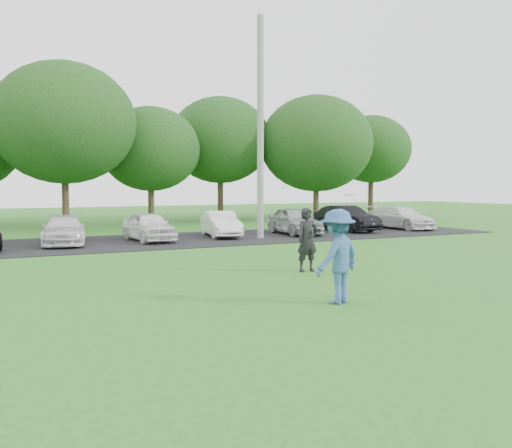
{
  "coord_description": "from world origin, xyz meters",
  "views": [
    {
      "loc": [
        -6.55,
        -9.45,
        2.31
      ],
      "look_at": [
        0.0,
        3.5,
        1.3
      ],
      "focal_mm": 40.0,
      "sensor_mm": 36.0,
      "label": 1
    }
  ],
  "objects": [
    {
      "name": "parking_lot",
      "position": [
        0.0,
        13.0,
        0.01
      ],
      "size": [
        32.0,
        6.5,
        0.03
      ],
      "primitive_type": "cube",
      "color": "black",
      "rests_on": "ground"
    },
    {
      "name": "ground",
      "position": [
        0.0,
        0.0,
        0.0
      ],
      "size": [
        100.0,
        100.0,
        0.0
      ],
      "primitive_type": "plane",
      "color": "#266F1F",
      "rests_on": "ground"
    },
    {
      "name": "utility_pole",
      "position": [
        4.49,
        11.96,
        4.65
      ],
      "size": [
        0.28,
        0.28,
        9.31
      ],
      "primitive_type": "cylinder",
      "color": "gray",
      "rests_on": "ground"
    },
    {
      "name": "tree_row",
      "position": [
        1.51,
        22.76,
        4.91
      ],
      "size": [
        42.39,
        9.85,
        8.64
      ],
      "color": "#38281C",
      "rests_on": "ground"
    },
    {
      "name": "parked_cars",
      "position": [
        -0.37,
        13.04,
        0.61
      ],
      "size": [
        28.36,
        4.78,
        1.25
      ],
      "color": "white",
      "rests_on": "parking_lot"
    },
    {
      "name": "camera_bystander",
      "position": [
        1.44,
        3.33,
        0.85
      ],
      "size": [
        0.62,
        0.44,
        1.69
      ],
      "color": "black",
      "rests_on": "ground"
    },
    {
      "name": "frisbee_player",
      "position": [
        -0.17,
        -0.36,
        0.92
      ],
      "size": [
        1.35,
        1.06,
        2.15
      ],
      "color": "#32598F",
      "rests_on": "ground"
    }
  ]
}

